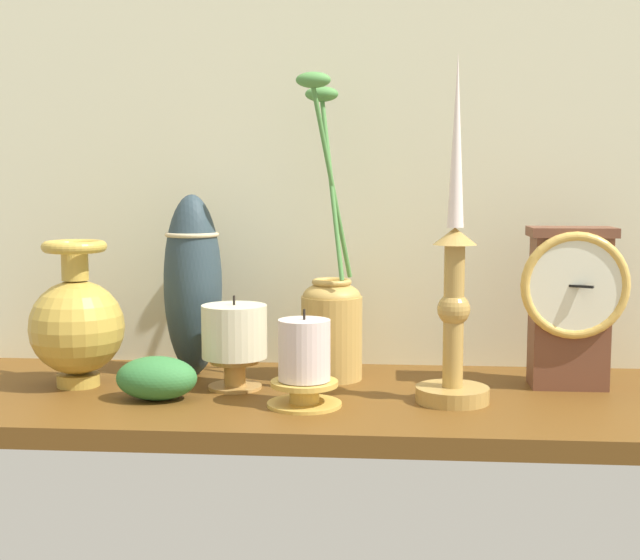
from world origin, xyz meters
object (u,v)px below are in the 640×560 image
object	(u,v)px
mantel_clock	(570,303)
brass_vase_bulbous	(77,323)
pillar_candle_near_clock	(234,338)
brass_vase_jar	(331,313)
tall_ceramic_vase	(193,284)
pillar_candle_front	(305,365)
candlestick_tall_left	(454,300)

from	to	relation	value
mantel_clock	brass_vase_bulbous	world-z (taller)	mantel_clock
mantel_clock	pillar_candle_near_clock	xyz separation A→B (cm)	(-41.87, -3.78, -4.49)
brass_vase_jar	tall_ceramic_vase	bearing A→B (deg)	175.97
mantel_clock	pillar_candle_near_clock	distance (cm)	42.28
brass_vase_bulbous	tall_ceramic_vase	size ratio (longest dim) A/B	0.76
brass_vase_jar	tall_ceramic_vase	xyz separation A→B (cm)	(-18.62, 1.31, 3.50)
pillar_candle_near_clock	mantel_clock	bearing A→B (deg)	5.16
pillar_candle_near_clock	tall_ceramic_vase	world-z (taller)	tall_ceramic_vase
tall_ceramic_vase	brass_vase_jar	bearing A→B (deg)	-4.03
mantel_clock	pillar_candle_near_clock	size ratio (longest dim) A/B	1.72
pillar_candle_front	candlestick_tall_left	bearing A→B (deg)	10.77
candlestick_tall_left	pillar_candle_near_clock	xyz separation A→B (cm)	(-26.84, 4.61, -5.80)
brass_vase_bulbous	pillar_candle_near_clock	bearing A→B (deg)	1.10
mantel_clock	brass_vase_bulbous	distance (cm)	62.17
pillar_candle_near_clock	brass_vase_bulbous	bearing A→B (deg)	-178.90
candlestick_tall_left	tall_ceramic_vase	world-z (taller)	candlestick_tall_left
brass_vase_bulbous	pillar_candle_front	world-z (taller)	brass_vase_bulbous
brass_vase_jar	pillar_candle_front	bearing A→B (deg)	-97.95
brass_vase_bulbous	tall_ceramic_vase	distance (cm)	15.98
pillar_candle_front	tall_ceramic_vase	distance (cm)	23.97
brass_vase_jar	mantel_clock	bearing A→B (deg)	-4.93
mantel_clock	tall_ceramic_vase	distance (cm)	49.00
candlestick_tall_left	pillar_candle_front	world-z (taller)	candlestick_tall_left
brass_vase_bulbous	pillar_candle_front	distance (cm)	30.89
brass_vase_bulbous	pillar_candle_front	size ratio (longest dim) A/B	1.64
brass_vase_jar	pillar_candle_near_clock	size ratio (longest dim) A/B	3.35
mantel_clock	tall_ceramic_vase	bearing A→B (deg)	175.41
tall_ceramic_vase	brass_vase_bulbous	bearing A→B (deg)	-148.43
candlestick_tall_left	pillar_candle_front	size ratio (longest dim) A/B	3.58
candlestick_tall_left	pillar_candle_near_clock	distance (cm)	27.84
brass_vase_bulbous	tall_ceramic_vase	xyz separation A→B (cm)	(13.16, 8.08, 4.13)
pillar_candle_front	pillar_candle_near_clock	bearing A→B (deg)	140.86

